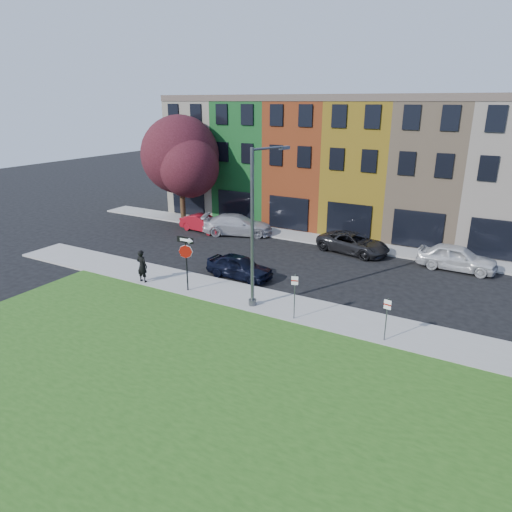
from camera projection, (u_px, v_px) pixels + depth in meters
The scene contains 16 objects.
ground at pixel (235, 326), 21.40m from camera, with size 120.00×120.00×0.00m, color black.
sidewalk_near at pixel (300, 310), 22.92m from camera, with size 40.00×3.00×0.12m, color gray.
sidewalk_far at pixel (305, 237), 35.13m from camera, with size 40.00×2.40×0.12m, color gray.
grass_park at pixel (364, 478), 12.71m from camera, with size 40.00×16.00×0.10m, color #244E16.
rowhouse_block at pixel (342, 164), 38.40m from camera, with size 30.00×10.12×10.00m.
stop_sign at pixel (186, 253), 24.47m from camera, with size 1.05×0.11×3.07m.
man at pixel (142, 266), 26.08m from camera, with size 0.70×0.47×1.90m, color black.
sedan_near at pixel (239, 267), 27.07m from camera, with size 4.18×1.85×1.40m, color black.
parked_car_red at pixel (203, 223), 36.76m from camera, with size 4.18×1.88×1.33m, color maroon.
parked_car_silver at pixel (238, 225), 35.84m from camera, with size 5.88×4.07×1.58m, color #A8A7AC.
parked_car_dark at pixel (353, 243), 31.54m from camera, with size 5.39×3.29×1.40m, color black.
parked_car_white at pixel (457, 257), 28.34m from camera, with size 4.72×2.01×1.59m, color silver.
street_lamp at pixel (256, 229), 22.20m from camera, with size 1.08×2.49×7.89m.
parking_sign_a at pixel (295, 291), 21.45m from camera, with size 0.31×0.14×2.27m.
parking_sign_b at pixel (387, 314), 19.51m from camera, with size 0.32×0.10×1.98m.
tree_purple at pixel (182, 157), 37.86m from camera, with size 7.74×6.78×8.89m.
Camera 1 is at (10.31, -16.21, 10.02)m, focal length 32.00 mm.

